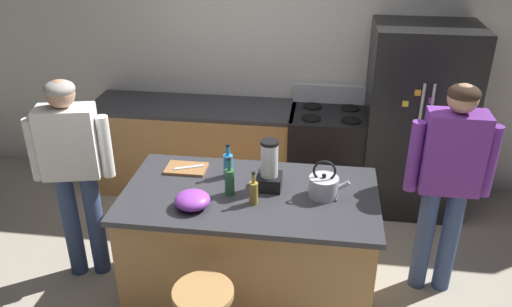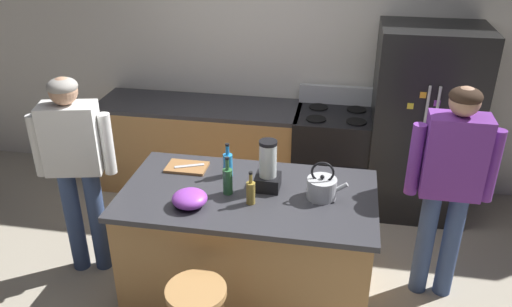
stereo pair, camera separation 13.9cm
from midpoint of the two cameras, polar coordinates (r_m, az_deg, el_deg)
ground_plane at (r=4.07m, az=-1.61°, el=-15.31°), size 14.00×14.00×0.00m
back_wall at (r=5.15m, az=1.78°, el=11.17°), size 8.00×0.10×2.70m
kitchen_island at (r=3.78m, az=-1.70°, el=-10.19°), size 1.75×0.96×0.90m
back_counter_run at (r=5.24m, az=-7.58°, el=0.71°), size 2.00×0.64×0.90m
refrigerator at (r=4.91m, az=16.49°, el=3.45°), size 0.90×0.73×1.76m
stove_range at (r=5.04m, az=7.23°, el=-0.21°), size 0.76×0.65×1.08m
person_by_island_left at (r=3.99m, az=-20.59°, el=-1.02°), size 0.59×0.31×1.61m
person_by_sink_right at (r=3.79m, az=19.62°, el=-2.04°), size 0.59×0.22×1.65m
blender_appliance at (r=3.51m, az=0.35°, el=-1.69°), size 0.17×0.17×0.36m
bottle_vinegar at (r=3.37m, az=-1.46°, el=-4.30°), size 0.06×0.06×0.24m
bottle_soda at (r=3.70m, az=-4.19°, el=-1.25°), size 0.07×0.07×0.26m
bottle_olive_oil at (r=3.47m, az=-4.10°, el=-3.05°), size 0.07×0.07×0.28m
mixing_bowl at (r=3.38m, az=-8.24°, el=-5.14°), size 0.23×0.23×0.11m
tea_kettle at (r=3.47m, az=6.38°, el=-3.58°), size 0.28×0.20×0.27m
cutting_board at (r=3.86m, az=-8.75°, el=-1.66°), size 0.30×0.20×0.02m
chef_knife at (r=3.84m, az=-8.48°, el=-1.51°), size 0.21×0.11×0.01m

